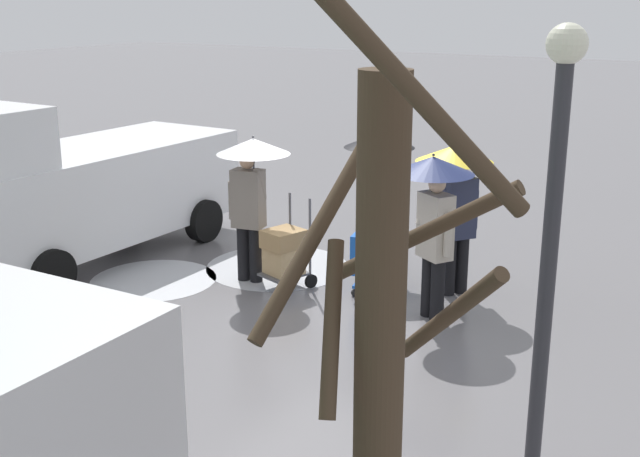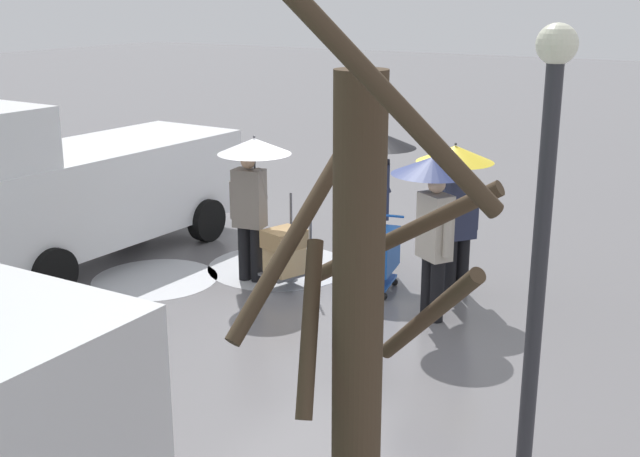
% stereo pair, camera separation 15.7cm
% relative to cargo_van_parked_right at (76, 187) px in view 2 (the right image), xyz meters
% --- Properties ---
extents(ground_plane, '(90.00, 90.00, 0.00)m').
position_rel_cargo_van_parked_right_xyz_m(ground_plane, '(-4.16, -0.86, -1.18)').
color(ground_plane, slate).
extents(slush_patch_near_cluster, '(1.84, 1.84, 0.01)m').
position_rel_cargo_van_parked_right_xyz_m(slush_patch_near_cluster, '(-1.60, 0.07, -1.18)').
color(slush_patch_near_cluster, silver).
rests_on(slush_patch_near_cluster, ground).
extents(slush_patch_mid_street, '(2.19, 2.19, 0.01)m').
position_rel_cargo_van_parked_right_xyz_m(slush_patch_mid_street, '(-2.84, -1.36, -1.18)').
color(slush_patch_mid_street, '#ADAFB5').
rests_on(slush_patch_mid_street, ground).
extents(cargo_van_parked_right, '(2.28, 5.38, 2.60)m').
position_rel_cargo_van_parked_right_xyz_m(cargo_van_parked_right, '(0.00, 0.00, 0.00)').
color(cargo_van_parked_right, white).
rests_on(cargo_van_parked_right, ground).
extents(shopping_cart_vendor, '(0.72, 0.92, 1.04)m').
position_rel_cargo_van_parked_right_xyz_m(shopping_cart_vendor, '(-4.59, -1.21, -0.61)').
color(shopping_cart_vendor, '#1951B2').
rests_on(shopping_cart_vendor, ground).
extents(hand_dolly_boxes, '(0.70, 0.82, 1.32)m').
position_rel_cargo_van_parked_right_xyz_m(hand_dolly_boxes, '(-3.45, -0.64, -0.65)').
color(hand_dolly_boxes, '#515156').
rests_on(hand_dolly_boxes, ground).
extents(pedestrian_pink_side, '(1.04, 1.04, 2.15)m').
position_rel_cargo_van_parked_right_xyz_m(pedestrian_pink_side, '(-5.57, -1.64, 0.41)').
color(pedestrian_pink_side, black).
rests_on(pedestrian_pink_side, ground).
extents(pedestrian_black_side, '(1.04, 1.04, 2.15)m').
position_rel_cargo_van_parked_right_xyz_m(pedestrian_black_side, '(-4.20, -2.05, 0.41)').
color(pedestrian_black_side, black).
rests_on(pedestrian_black_side, ground).
extents(pedestrian_white_side, '(1.04, 1.04, 2.15)m').
position_rel_cargo_van_parked_right_xyz_m(pedestrian_white_side, '(-5.64, -0.73, 0.41)').
color(pedestrian_white_side, black).
rests_on(pedestrian_white_side, ground).
extents(pedestrian_far_side, '(1.04, 1.04, 2.15)m').
position_rel_cargo_van_parked_right_xyz_m(pedestrian_far_side, '(-2.89, -0.65, 0.41)').
color(pedestrian_far_side, black).
rests_on(pedestrian_far_side, ground).
extents(bare_tree_near, '(1.19, 1.24, 4.10)m').
position_rel_cargo_van_parked_right_xyz_m(bare_tree_near, '(-7.88, 5.24, 0.83)').
color(bare_tree_near, '#423323').
rests_on(bare_tree_near, ground).
extents(street_lamp, '(0.28, 0.28, 3.86)m').
position_rel_cargo_van_parked_right_xyz_m(street_lamp, '(-8.03, 2.84, 1.19)').
color(street_lamp, '#2D2D33').
rests_on(street_lamp, ground).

